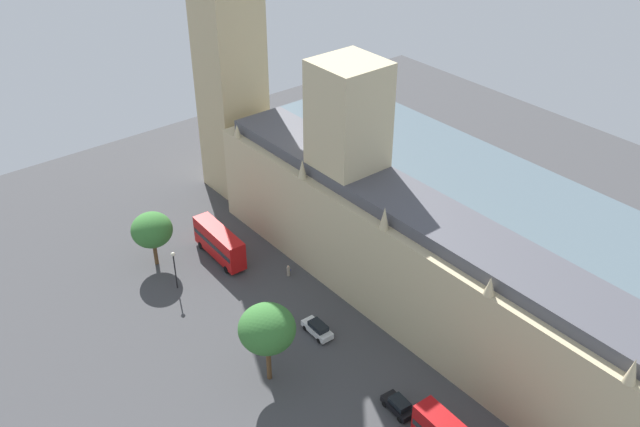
{
  "coord_description": "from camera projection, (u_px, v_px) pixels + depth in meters",
  "views": [
    {
      "loc": [
        50.83,
        47.58,
        58.97
      ],
      "look_at": [
        1.0,
        -14.27,
        8.63
      ],
      "focal_mm": 39.07,
      "sensor_mm": 36.0,
      "label": 1
    }
  ],
  "objects": [
    {
      "name": "parliament_building",
      "position": [
        401.0,
        245.0,
        87.3
      ],
      "size": [
        11.02,
        68.59,
        29.93
      ],
      "color": "#CCBA8E",
      "rests_on": "ground"
    },
    {
      "name": "plane_tree_midblock",
      "position": [
        267.0,
        329.0,
        76.23
      ],
      "size": [
        6.42,
        6.42,
        10.23
      ],
      "color": "brown",
      "rests_on": "ground"
    },
    {
      "name": "double_decker_bus_leading",
      "position": [
        219.0,
        242.0,
        98.75
      ],
      "size": [
        2.92,
        10.58,
        4.75
      ],
      "rotation": [
        0.0,
        0.0,
        3.11
      ],
      "color": "red",
      "rests_on": "ground"
    },
    {
      "name": "street_lamp_slot_10",
      "position": [
        174.0,
        263.0,
        92.04
      ],
      "size": [
        0.56,
        0.56,
        5.88
      ],
      "color": "black",
      "rests_on": "ground"
    },
    {
      "name": "car_black_corner",
      "position": [
        399.0,
        405.0,
        75.58
      ],
      "size": [
        2.15,
        4.16,
        1.74
      ],
      "rotation": [
        0.0,
        0.0,
        3.06
      ],
      "color": "black",
      "rests_on": "ground"
    },
    {
      "name": "ground_plane",
      "position": [
        395.0,
        313.0,
        89.8
      ],
      "size": [
        138.59,
        138.59,
        0.0
      ],
      "primitive_type": "plane",
      "color": "#424244"
    },
    {
      "name": "pedestrian_opposite_hall",
      "position": [
        288.0,
        271.0,
        96.18
      ],
      "size": [
        0.68,
        0.59,
        1.71
      ],
      "rotation": [
        0.0,
        0.0,
        1.86
      ],
      "color": "gray",
      "rests_on": "ground"
    },
    {
      "name": "plane_tree_far_end",
      "position": [
        152.0,
        230.0,
        95.88
      ],
      "size": [
        5.73,
        5.73,
        8.18
      ],
      "color": "brown",
      "rests_on": "ground"
    },
    {
      "name": "car_white_by_river_gate",
      "position": [
        318.0,
        329.0,
        86.02
      ],
      "size": [
        1.95,
        4.53,
        1.74
      ],
      "rotation": [
        0.0,
        0.0,
        3.11
      ],
      "color": "silver",
      "rests_on": "ground"
    },
    {
      "name": "river_thames",
      "position": [
        540.0,
        230.0,
        105.88
      ],
      "size": [
        33.87,
        124.73,
        0.25
      ],
      "primitive_type": "cube",
      "color": "slate",
      "rests_on": "ground"
    }
  ]
}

